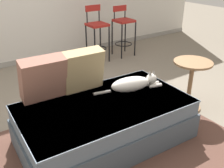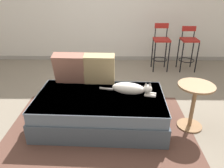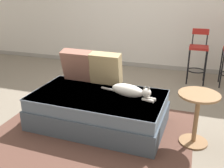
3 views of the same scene
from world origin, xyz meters
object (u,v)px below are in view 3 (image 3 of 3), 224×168
object	(u,v)px
cat	(130,91)
throw_pillow_corner	(78,65)
throw_pillow_middle	(106,69)
bar_stool_near_window	(198,54)
couch	(98,110)
side_table	(197,112)

from	to	relation	value
cat	throw_pillow_corner	bearing A→B (deg)	158.48
throw_pillow_corner	throw_pillow_middle	world-z (taller)	throw_pillow_corner
throw_pillow_corner	cat	xyz separation A→B (m)	(0.83, -0.33, -0.15)
throw_pillow_corner	bar_stool_near_window	size ratio (longest dim) A/B	0.47
cat	bar_stool_near_window	xyz separation A→B (m)	(0.74, 1.93, 0.04)
throw_pillow_middle	bar_stool_near_window	world-z (taller)	bar_stool_near_window
couch	side_table	bearing A→B (deg)	-2.14
couch	throw_pillow_corner	world-z (taller)	throw_pillow_corner
throw_pillow_middle	bar_stool_near_window	distance (m)	2.00
throw_pillow_middle	side_table	distance (m)	1.29
couch	bar_stool_near_window	distance (m)	2.31
throw_pillow_middle	cat	world-z (taller)	throw_pillow_middle
throw_pillow_middle	side_table	bearing A→B (deg)	-19.09
throw_pillow_corner	couch	bearing A→B (deg)	-41.43
throw_pillow_corner	cat	size ratio (longest dim) A/B	0.61
throw_pillow_corner	throw_pillow_middle	bearing A→B (deg)	-2.14
cat	side_table	xyz separation A→B (m)	(0.78, -0.10, -0.10)
couch	bar_stool_near_window	size ratio (longest dim) A/B	1.76
throw_pillow_corner	cat	world-z (taller)	throw_pillow_corner
throw_pillow_corner	bar_stool_near_window	world-z (taller)	bar_stool_near_window
couch	bar_stool_near_window	world-z (taller)	bar_stool_near_window
couch	throw_pillow_corner	distance (m)	0.72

